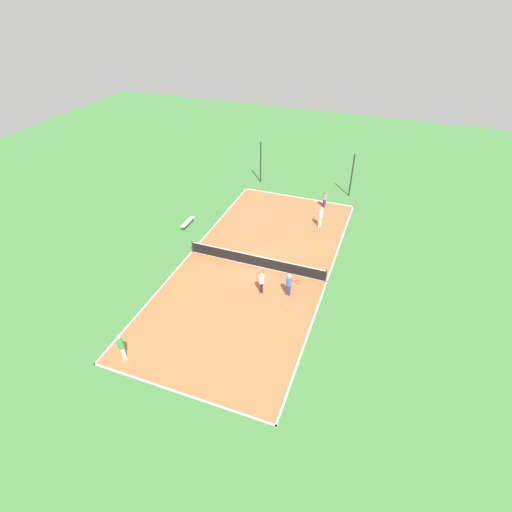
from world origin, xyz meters
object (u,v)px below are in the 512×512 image
Objects in this scene: player_near_blue at (289,283)px; tennis_ball_left_sideline at (292,199)px; player_far_white at (262,281)px; fence_post_back_right at (352,176)px; tennis_net at (256,260)px; player_far_green at (121,345)px; player_baseline_gray at (325,198)px; tennis_ball_far_baseline at (305,266)px; bench at (188,222)px; player_near_white at (321,215)px; tennis_ball_near_net at (281,311)px; fence_post_back_left at (261,162)px; tennis_ball_midcourt at (247,233)px.

player_near_blue is 24.94× the size of tennis_ball_left_sideline.
player_far_white is 13.61m from tennis_ball_left_sideline.
tennis_ball_left_sideline is 5.91m from fence_post_back_right.
tennis_ball_left_sideline is 0.02× the size of fence_post_back_right.
tennis_net is 5.64× the size of player_far_green.
player_baseline_gray reaches higher than tennis_ball_far_baseline.
player_near_blue reaches higher than tennis_net.
player_near_white is (10.44, 3.79, 0.69)m from bench.
fence_post_back_right is at bearing -72.89° from player_far_green.
tennis_ball_near_net is (0.03, -10.96, -1.02)m from player_near_white.
tennis_ball_far_baseline is at bearing 150.24° from player_baseline_gray.
fence_post_back_left is (-4.10, 2.63, 2.01)m from tennis_ball_left_sideline.
player_baseline_gray reaches higher than tennis_ball_left_sideline.
fence_post_back_left is (-7.63, 15.76, 1.07)m from player_near_blue.
player_near_white is 0.99× the size of player_far_green.
player_far_white is 23.69× the size of tennis_ball_left_sideline.
fence_post_back_left is at bearing -128.58° from player_near_white.
player_far_white reaches higher than player_baseline_gray.
tennis_ball_near_net is at bearing -76.51° from tennis_ball_left_sideline.
player_near_blue is 9.26m from player_near_white.
player_near_blue is 0.41× the size of fence_post_back_left.
player_baseline_gray reaches higher than tennis_net.
player_near_blue reaches higher than player_baseline_gray.
fence_post_back_left reaches higher than player_near_blue.
player_far_white is 23.69× the size of tennis_ball_midcourt.
player_baseline_gray reaches higher than tennis_ball_near_net.
player_near_blue is 24.94× the size of tennis_ball_midcourt.
tennis_ball_midcourt is 10.11m from fence_post_back_left.
player_baseline_gray is 7.96m from fence_post_back_left.
player_baseline_gray is 22.76× the size of tennis_ball_midcourt.
fence_post_back_right is (3.15, 16.10, 1.13)m from player_far_white.
player_near_white is at bearing -28.01° from player_far_white.
player_far_green is 1.14× the size of player_far_white.
fence_post_back_left reaches higher than player_far_green.
fence_post_back_right is (8.42, 24.09, 0.98)m from player_far_green.
player_near_white is at bearing 92.50° from tennis_ball_far_baseline.
player_baseline_gray is at bearing 53.08° from tennis_ball_midcourt.
tennis_ball_near_net is 0.02× the size of fence_post_back_left.
player_far_white is 17.16m from fence_post_back_left.
tennis_ball_near_net is at bearing 2.04° from player_near_white.
fence_post_back_left reaches higher than player_far_white.
tennis_ball_midcourt is at bearing -104.29° from tennis_ball_left_sideline.
tennis_net reaches higher than bench.
tennis_ball_near_net is 0.02× the size of fence_post_back_right.
tennis_ball_left_sideline is at bearing 92.08° from tennis_net.
tennis_ball_far_baseline is (0.26, -5.86, -1.02)m from player_near_white.
tennis_net is 5.07m from tennis_ball_near_net.
tennis_ball_midcourt is at bearing -57.57° from player_near_white.
fence_post_back_left reaches higher than tennis_ball_midcourt.
bench is 1.20× the size of player_baseline_gray.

